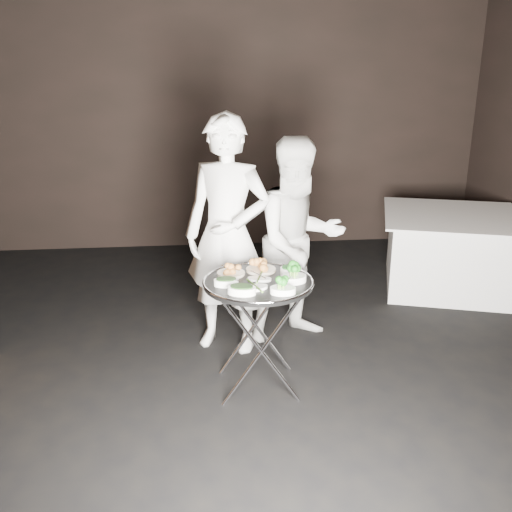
{
  "coord_description": "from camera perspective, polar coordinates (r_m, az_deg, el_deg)",
  "views": [
    {
      "loc": [
        -0.5,
        -3.57,
        2.23
      ],
      "look_at": [
        -0.11,
        0.18,
        0.95
      ],
      "focal_mm": 40.0,
      "sensor_mm": 36.0,
      "label": 1
    }
  ],
  "objects": [
    {
      "name": "tray_stand",
      "position": [
        4.03,
        0.22,
        -7.42
      ],
      "size": [
        0.55,
        0.46,
        0.8
      ],
      "rotation": [
        0.0,
        0.0,
        -0.01
      ],
      "color": "silver",
      "rests_on": "floor"
    },
    {
      "name": "spinach_bowl_a",
      "position": [
        3.8,
        -3.0,
        -2.51
      ],
      "size": [
        0.17,
        0.11,
        0.07
      ],
      "rotation": [
        0.0,
        0.0,
        -0.01
      ],
      "color": "white",
      "rests_on": "serving_tray"
    },
    {
      "name": "serving_utensils",
      "position": [
        3.93,
        0.36,
        -1.53
      ],
      "size": [
        0.57,
        0.43,
        0.01
      ],
      "color": "silver",
      "rests_on": "serving_tray"
    },
    {
      "name": "asparagus_plate_a",
      "position": [
        3.89,
        0.35,
        -2.23
      ],
      "size": [
        0.18,
        0.13,
        0.03
      ],
      "rotation": [
        0.0,
        0.0,
        -0.27
      ],
      "color": "white",
      "rests_on": "serving_tray"
    },
    {
      "name": "potato_plate_b",
      "position": [
        4.06,
        0.5,
        -1.05
      ],
      "size": [
        0.21,
        0.21,
        0.08
      ],
      "rotation": [
        0.0,
        0.0,
        0.27
      ],
      "color": "beige",
      "rests_on": "serving_tray"
    },
    {
      "name": "spinach_bowl_b",
      "position": [
        3.66,
        -1.44,
        -3.3
      ],
      "size": [
        0.21,
        0.17,
        0.08
      ],
      "rotation": [
        0.0,
        0.0,
        -0.28
      ],
      "color": "white",
      "rests_on": "serving_tray"
    },
    {
      "name": "asparagus_plate_b",
      "position": [
        3.74,
        -0.14,
        -3.11
      ],
      "size": [
        0.21,
        0.15,
        0.04
      ],
      "rotation": [
        0.0,
        0.0,
        0.32
      ],
      "color": "white",
      "rests_on": "serving_tray"
    },
    {
      "name": "broccoli_bowl_b",
      "position": [
        3.67,
        2.71,
        -3.31
      ],
      "size": [
        0.18,
        0.14,
        0.07
      ],
      "rotation": [
        0.0,
        0.0,
        -0.12
      ],
      "color": "white",
      "rests_on": "serving_tray"
    },
    {
      "name": "floor",
      "position": [
        4.25,
        1.83,
        -13.3
      ],
      "size": [
        6.0,
        7.0,
        0.05
      ],
      "primitive_type": "cube",
      "color": "black",
      "rests_on": "ground"
    },
    {
      "name": "dining_table",
      "position": [
        6.21,
        18.8,
        0.49
      ],
      "size": [
        1.36,
        1.36,
        0.78
      ],
      "rotation": [
        0.0,
        0.0,
        -0.3
      ],
      "color": "white",
      "rests_on": "floor"
    },
    {
      "name": "potato_plate_a",
      "position": [
        3.99,
        -2.52,
        -1.44
      ],
      "size": [
        0.2,
        0.2,
        0.07
      ],
      "rotation": [
        0.0,
        0.0,
        -0.1
      ],
      "color": "beige",
      "rests_on": "serving_tray"
    },
    {
      "name": "wall_back",
      "position": [
        7.15,
        -1.84,
        12.89
      ],
      "size": [
        6.0,
        0.05,
        3.0
      ],
      "primitive_type": "cube",
      "color": "black",
      "rests_on": "floor"
    },
    {
      "name": "serving_tray",
      "position": [
        3.89,
        0.22,
        -2.66
      ],
      "size": [
        0.76,
        0.76,
        0.04
      ],
      "color": "black",
      "rests_on": "tray_stand"
    },
    {
      "name": "waiter_right",
      "position": [
        4.67,
        4.29,
        1.48
      ],
      "size": [
        0.98,
        0.86,
        1.7
      ],
      "primitive_type": "imported",
      "rotation": [
        0.0,
        0.0,
        0.3
      ],
      "color": "white",
      "rests_on": "floor"
    },
    {
      "name": "broccoli_bowl_a",
      "position": [
        3.86,
        3.74,
        -2.13
      ],
      "size": [
        0.21,
        0.18,
        0.08
      ],
      "rotation": [
        0.0,
        0.0,
        0.28
      ],
      "color": "white",
      "rests_on": "serving_tray"
    },
    {
      "name": "waiter_left",
      "position": [
        4.47,
        -2.88,
        2.03
      ],
      "size": [
        0.81,
        0.68,
        1.89
      ],
      "primitive_type": "imported",
      "rotation": [
        0.0,
        0.0,
        -0.39
      ],
      "color": "white",
      "rests_on": "floor"
    },
    {
      "name": "greens_bowl",
      "position": [
        4.01,
        3.31,
        -1.34
      ],
      "size": [
        0.12,
        0.12,
        0.07
      ],
      "rotation": [
        0.0,
        0.0,
        0.17
      ],
      "color": "white",
      "rests_on": "serving_tray"
    }
  ]
}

